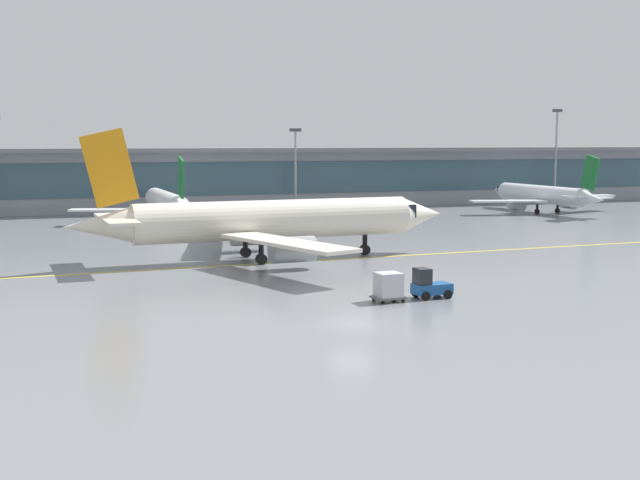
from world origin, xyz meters
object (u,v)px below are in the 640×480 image
Objects in this scene: baggage_tug at (429,285)px; apron_light_mast_3 at (556,152)px; gate_airplane_2 at (543,195)px; cargo_dolly_lead at (388,286)px; gate_airplane_1 at (167,203)px; taxiing_regional_jet at (270,221)px; apron_light_mast_2 at (296,165)px.

apron_light_mast_3 reaches higher than baggage_tug.
gate_airplane_2 is 74.56m from cargo_dolly_lead.
apron_light_mast_3 is at bearing -80.11° from gate_airplane_1.
apron_light_mast_3 is (64.50, 50.49, 5.21)m from taxiing_regional_jet.
apron_light_mast_3 is (68.45, 13.51, 6.07)m from gate_airplane_1.
taxiing_regional_jet is 16.27× the size of cargo_dolly_lead.
taxiing_regional_jet reaches higher than gate_airplane_2.
gate_airplane_1 is 55.55m from gate_airplane_2.
gate_airplane_2 is 10.00× the size of baggage_tug.
baggage_tug is at bearing -0.00° from cargo_dolly_lead.
apron_light_mast_2 is (-33.79, 15.72, 4.32)m from gate_airplane_2.
apron_light_mast_2 is (21.71, 13.43, 4.30)m from gate_airplane_1.
baggage_tug reaches higher than cargo_dolly_lead.
baggage_tug is 72.87m from apron_light_mast_2.
taxiing_regional_jet reaches higher than baggage_tug.
cargo_dolly_lead is 73.59m from apron_light_mast_2.
apron_light_mast_2 reaches higher than taxiing_regional_jet.
gate_airplane_2 reaches higher than cargo_dolly_lead.
apron_light_mast_3 reaches higher than cargo_dolly_lead.
gate_airplane_2 is 1.66× the size of apron_light_mast_3.
taxiing_regional_jet reaches higher than gate_airplane_1.
apron_light_mast_2 is (12.34, 71.55, 6.08)m from baggage_tug.
taxiing_regional_jet is 21.99m from baggage_tug.
gate_airplane_1 is 2.13× the size of apron_light_mast_2.
taxiing_regional_jet is at bearing -141.95° from apron_light_mast_3.
apron_light_mast_3 is at bearing 0.10° from apron_light_mast_2.
gate_airplane_1 is 58.90m from baggage_tug.
gate_airplane_1 is 1.01× the size of gate_airplane_2.
gate_airplane_2 is (55.50, -2.29, -0.02)m from gate_airplane_1.
apron_light_mast_3 is at bearing 46.18° from cargo_dolly_lead.
baggage_tug is (9.37, -58.12, -1.78)m from gate_airplane_1.
gate_airplane_1 is at bearing -168.83° from apron_light_mast_3.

